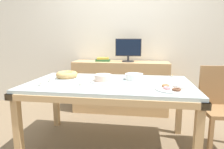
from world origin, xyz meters
TOP-DOWN VIEW (x-y plane):
  - ground_plane at (0.00, 0.00)m, footprint 12.00×12.00m
  - wall_back at (0.00, 1.47)m, footprint 8.00×0.10m
  - dining_table at (0.00, 0.00)m, footprint 1.83×1.03m
  - chair at (1.23, 0.14)m, footprint 0.45×0.45m
  - sideboard at (0.00, 1.17)m, footprint 1.59×0.44m
  - computer_monitor at (0.12, 1.17)m, footprint 0.42×0.20m
  - book_stack at (-0.30, 1.17)m, footprint 0.24×0.17m
  - cake_chocolate_round at (-0.07, 0.00)m, footprint 0.29×0.29m
  - cake_golden_bundt at (-0.54, 0.13)m, footprint 0.27×0.27m
  - pastry_platter at (0.65, -0.24)m, footprint 0.34×0.34m
  - plate_stack at (0.26, 0.19)m, footprint 0.21×0.21m
  - tealight_right_edge at (-0.03, -0.20)m, footprint 0.04×0.04m
  - tealight_near_cakes at (-0.67, -0.28)m, footprint 0.04×0.04m
  - tealight_left_edge at (-0.66, -0.09)m, footprint 0.04×0.04m
  - tealight_near_front at (-0.27, -0.19)m, footprint 0.04×0.04m
  - tealight_centre at (0.74, 0.41)m, footprint 0.04×0.04m

SIDE VIEW (x-z plane):
  - ground_plane at x=0.00m, z-range 0.00..0.00m
  - sideboard at x=0.00m, z-range 0.00..0.86m
  - chair at x=1.23m, z-range 0.05..0.99m
  - dining_table at x=0.00m, z-range 0.30..1.07m
  - tealight_right_edge at x=-0.03m, z-range 0.76..0.80m
  - tealight_near_cakes at x=-0.67m, z-range 0.76..0.80m
  - tealight_left_edge at x=-0.66m, z-range 0.76..0.80m
  - tealight_near_front at x=-0.27m, z-range 0.76..0.80m
  - tealight_centre at x=0.74m, z-range 0.76..0.80m
  - pastry_platter at x=0.65m, z-range 0.76..0.80m
  - plate_stack at x=0.26m, z-range 0.77..0.84m
  - cake_chocolate_round at x=-0.07m, z-range 0.76..0.85m
  - cake_golden_bundt at x=-0.54m, z-range 0.77..0.85m
  - book_stack at x=-0.30m, z-range 0.86..0.93m
  - computer_monitor at x=0.12m, z-range 0.86..1.24m
  - wall_back at x=0.00m, z-range 0.00..2.60m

